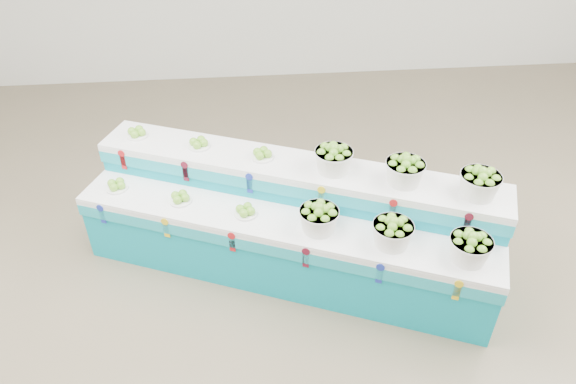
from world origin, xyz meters
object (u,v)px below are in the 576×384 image
object	(u,v)px
display_stand	(288,223)
basket_upper_right	(480,183)
plate_upper_mid	(199,143)
basket_lower_left	(319,218)

from	to	relation	value
display_stand	basket_upper_right	world-z (taller)	basket_upper_right
display_stand	basket_upper_right	size ratio (longest dim) A/B	11.25
plate_upper_mid	basket_upper_right	size ratio (longest dim) A/B	0.61
plate_upper_mid	basket_upper_right	bearing A→B (deg)	-22.56
basket_lower_left	plate_upper_mid	distance (m)	1.40
display_stand	basket_lower_left	xyz separation A→B (m)	(0.23, -0.35, 0.33)
display_stand	basket_upper_right	xyz separation A→B (m)	(1.54, -0.39, 0.63)
basket_lower_left	basket_upper_right	distance (m)	1.35
basket_upper_right	display_stand	bearing A→B (deg)	165.96
basket_lower_left	display_stand	bearing A→B (deg)	123.08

